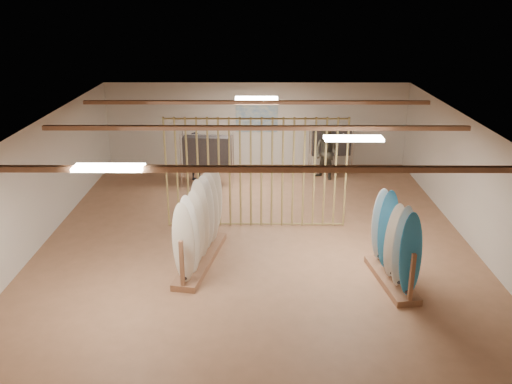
{
  "coord_description": "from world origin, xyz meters",
  "views": [
    {
      "loc": [
        0.05,
        -11.78,
        5.53
      ],
      "look_at": [
        0.0,
        0.0,
        1.2
      ],
      "focal_mm": 38.0,
      "sensor_mm": 36.0,
      "label": 1
    }
  ],
  "objects_px": {
    "clothing_rack_a": "(207,152)",
    "rack_left": "(200,236)",
    "clothing_rack_b": "(331,142)",
    "rack_right": "(394,255)",
    "shopper_b": "(326,150)",
    "shopper_a": "(196,153)"
  },
  "relations": [
    {
      "from": "rack_right",
      "to": "shopper_b",
      "type": "distance_m",
      "value": 6.59
    },
    {
      "from": "clothing_rack_b",
      "to": "shopper_a",
      "type": "relative_size",
      "value": 0.82
    },
    {
      "from": "rack_left",
      "to": "shopper_b",
      "type": "bearing_deg",
      "value": 69.92
    },
    {
      "from": "rack_right",
      "to": "shopper_a",
      "type": "xyz_separation_m",
      "value": [
        -4.64,
        6.36,
        0.27
      ]
    },
    {
      "from": "rack_right",
      "to": "clothing_rack_b",
      "type": "distance_m",
      "value": 7.47
    },
    {
      "from": "shopper_a",
      "to": "shopper_b",
      "type": "relative_size",
      "value": 0.94
    },
    {
      "from": "clothing_rack_a",
      "to": "shopper_b",
      "type": "bearing_deg",
      "value": 13.05
    },
    {
      "from": "rack_left",
      "to": "rack_right",
      "type": "height_order",
      "value": "rack_left"
    },
    {
      "from": "rack_left",
      "to": "clothing_rack_b",
      "type": "height_order",
      "value": "rack_left"
    },
    {
      "from": "rack_right",
      "to": "clothing_rack_a",
      "type": "distance_m",
      "value": 7.28
    },
    {
      "from": "rack_right",
      "to": "shopper_b",
      "type": "relative_size",
      "value": 1.04
    },
    {
      "from": "clothing_rack_b",
      "to": "shopper_b",
      "type": "height_order",
      "value": "shopper_b"
    },
    {
      "from": "clothing_rack_b",
      "to": "rack_right",
      "type": "bearing_deg",
      "value": -92.21
    },
    {
      "from": "rack_left",
      "to": "rack_right",
      "type": "bearing_deg",
      "value": -1.72
    },
    {
      "from": "rack_left",
      "to": "clothing_rack_b",
      "type": "xyz_separation_m",
      "value": [
        3.63,
        6.6,
        0.31
      ]
    },
    {
      "from": "rack_left",
      "to": "shopper_b",
      "type": "distance_m",
      "value": 6.62
    },
    {
      "from": "rack_right",
      "to": "clothing_rack_a",
      "type": "height_order",
      "value": "rack_right"
    },
    {
      "from": "rack_right",
      "to": "shopper_a",
      "type": "relative_size",
      "value": 1.1
    },
    {
      "from": "rack_left",
      "to": "clothing_rack_a",
      "type": "xyz_separation_m",
      "value": [
        -0.29,
        5.05,
        0.44
      ]
    },
    {
      "from": "clothing_rack_a",
      "to": "rack_left",
      "type": "bearing_deg",
      "value": -83.77
    },
    {
      "from": "clothing_rack_a",
      "to": "shopper_a",
      "type": "height_order",
      "value": "shopper_a"
    },
    {
      "from": "clothing_rack_a",
      "to": "shopper_a",
      "type": "relative_size",
      "value": 0.92
    }
  ]
}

